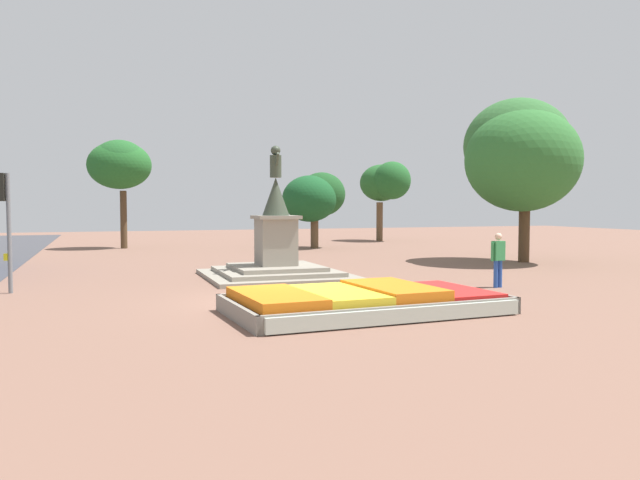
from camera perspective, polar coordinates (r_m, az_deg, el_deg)
ground_plane at (r=16.48m, az=-4.02°, el=-5.66°), size 95.37×95.37×0.00m
flower_planter at (r=14.78m, az=3.96°, el=-5.64°), size 6.60×3.77×0.62m
statue_monument at (r=21.90m, az=-4.05°, el=-1.32°), size 4.86×4.86×4.60m
traffic_light_mid_block at (r=19.97m, az=-26.90°, el=2.42°), size 0.42×0.31×3.45m
pedestrian_with_handbag at (r=19.92m, az=15.97°, el=-1.42°), size 0.56×0.28×1.68m
park_tree_far_left at (r=44.44m, az=6.01°, el=5.26°), size 3.12×4.01×5.58m
park_tree_behind_statue at (r=38.32m, az=-17.86°, el=6.62°), size 3.65×3.21×6.32m
park_tree_far_right at (r=29.04m, az=17.80°, el=7.55°), size 5.00×5.77×7.29m
park_tree_street_side at (r=36.72m, az=-0.51°, el=3.94°), size 3.84×3.49×4.48m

